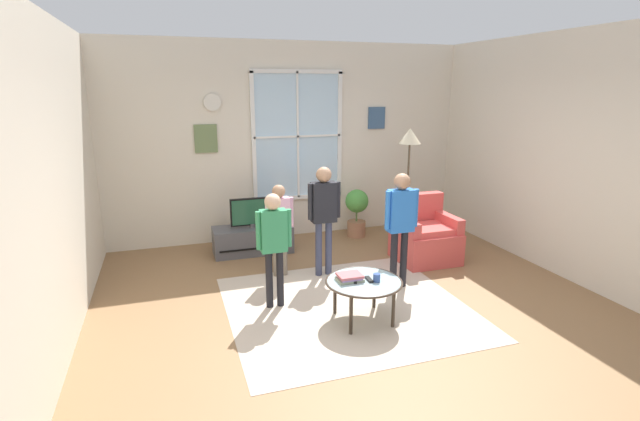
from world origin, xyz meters
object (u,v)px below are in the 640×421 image
object	(u,v)px
coffee_table	(364,283)
person_black_shirt	(324,209)
person_green_shirt	(274,237)
floor_lamp	(409,148)
tv_stand	(253,240)
television	(252,212)
book_stack	(350,277)
cup	(377,278)
person_blue_shirt	(401,217)
potted_plant_by_window	(357,209)
remote_near_books	(356,280)
person_pink_shirt	(279,220)
remote_near_cup	(369,279)
armchair	(424,237)

from	to	relation	value
coffee_table	person_black_shirt	size ratio (longest dim) A/B	0.56
person_green_shirt	floor_lamp	bearing A→B (deg)	32.64
tv_stand	floor_lamp	distance (m)	2.62
television	person_green_shirt	distance (m)	1.78
book_stack	person_green_shirt	world-z (taller)	person_green_shirt
cup	person_black_shirt	distance (m)	1.38
person_blue_shirt	potted_plant_by_window	bearing A→B (deg)	81.83
book_stack	person_green_shirt	distance (m)	0.89
cup	floor_lamp	bearing A→B (deg)	55.49
remote_near_books	person_pink_shirt	world-z (taller)	person_pink_shirt
television	potted_plant_by_window	world-z (taller)	television
cup	potted_plant_by_window	xyz separation A→B (m)	(0.89, 2.66, -0.03)
floor_lamp	tv_stand	bearing A→B (deg)	173.77
remote_near_books	potted_plant_by_window	bearing A→B (deg)	67.36
remote_near_cup	person_pink_shirt	bearing A→B (deg)	112.14
potted_plant_by_window	cup	bearing A→B (deg)	-108.44
armchair	book_stack	bearing A→B (deg)	-140.91
remote_near_cup	floor_lamp	world-z (taller)	floor_lamp
book_stack	television	bearing A→B (deg)	103.73
armchair	coffee_table	bearing A→B (deg)	-137.42
television	coffee_table	bearing A→B (deg)	-73.56
cup	potted_plant_by_window	bearing A→B (deg)	71.56
person_black_shirt	person_pink_shirt	size ratio (longest dim) A/B	1.18
book_stack	potted_plant_by_window	xyz separation A→B (m)	(1.13, 2.56, -0.03)
tv_stand	book_stack	world-z (taller)	book_stack
book_stack	floor_lamp	bearing A→B (deg)	49.90
armchair	potted_plant_by_window	bearing A→B (deg)	110.52
person_black_shirt	remote_near_books	bearing A→B (deg)	-93.78
tv_stand	potted_plant_by_window	size ratio (longest dim) A/B	1.47
armchair	person_black_shirt	bearing A→B (deg)	-176.49
tv_stand	person_black_shirt	world-z (taller)	person_black_shirt
coffee_table	remote_near_books	size ratio (longest dim) A/B	5.52
remote_near_books	person_green_shirt	xyz separation A→B (m)	(-0.70, 0.56, 0.34)
cup	coffee_table	bearing A→B (deg)	153.43
remote_near_books	remote_near_cup	xyz separation A→B (m)	(0.13, -0.02, 0.00)
person_blue_shirt	floor_lamp	bearing A→B (deg)	59.06
person_green_shirt	television	bearing A→B (deg)	87.34
person_green_shirt	remote_near_cup	bearing A→B (deg)	-35.43
television	person_pink_shirt	xyz separation A→B (m)	(0.17, -0.94, 0.13)
person_blue_shirt	cup	bearing A→B (deg)	-131.16
floor_lamp	television	bearing A→B (deg)	173.84
tv_stand	person_green_shirt	xyz separation A→B (m)	(-0.08, -1.77, 0.59)
television	remote_near_books	bearing A→B (deg)	-75.25
potted_plant_by_window	coffee_table	bearing A→B (deg)	-111.00
armchair	person_green_shirt	bearing A→B (deg)	-161.10
person_pink_shirt	floor_lamp	xyz separation A→B (m)	(2.12, 0.70, 0.71)
coffee_table	cup	size ratio (longest dim) A/B	9.39
remote_near_books	person_pink_shirt	size ratio (longest dim) A/B	0.12
television	cup	world-z (taller)	television
person_pink_shirt	floor_lamp	world-z (taller)	floor_lamp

